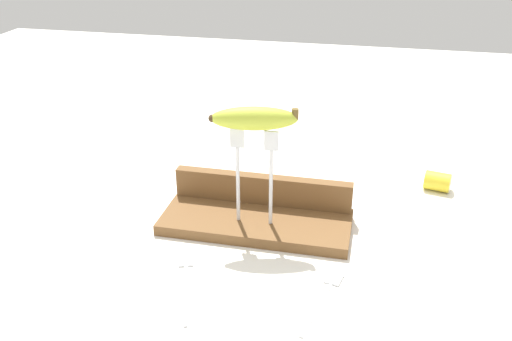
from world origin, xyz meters
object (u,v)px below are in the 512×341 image
fork_stand_center (254,168)px  fork_fallen_near (186,277)px  fork_fallen_far (326,292)px  banana_chunk_near (281,188)px  banana_chunk_far (438,181)px  banana_raised_center (254,118)px

fork_stand_center → fork_fallen_near: size_ratio=1.02×
fork_fallen_near → fork_fallen_far: (0.23, 0.01, 0.00)m
fork_stand_center → fork_fallen_near: (-0.08, -0.17, -0.13)m
fork_fallen_far → banana_chunk_near: bearing=112.5°
fork_fallen_far → banana_chunk_far: bearing=64.2°
banana_raised_center → fork_fallen_near: banana_raised_center is taller
fork_stand_center → banana_chunk_far: fork_stand_center is taller
banana_chunk_near → banana_chunk_far: 0.34m
fork_fallen_far → banana_raised_center: bearing=133.9°
banana_raised_center → fork_stand_center: bearing=11.9°
banana_raised_center → fork_fallen_far: (0.15, -0.16, -0.23)m
fork_fallen_far → banana_chunk_far: 0.45m
fork_stand_center → fork_fallen_near: 0.23m
fork_fallen_near → banana_raised_center: bearing=65.0°
banana_raised_center → banana_chunk_far: bearing=35.2°
banana_chunk_near → fork_fallen_far: bearing=-67.5°
banana_raised_center → fork_fallen_far: banana_raised_center is taller
banana_raised_center → banana_chunk_near: banana_raised_center is taller
fork_fallen_near → banana_chunk_near: size_ratio=3.81×
banana_raised_center → banana_chunk_near: (0.02, 0.15, -0.21)m
fork_stand_center → banana_chunk_far: 0.44m
fork_stand_center → fork_fallen_far: 0.26m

